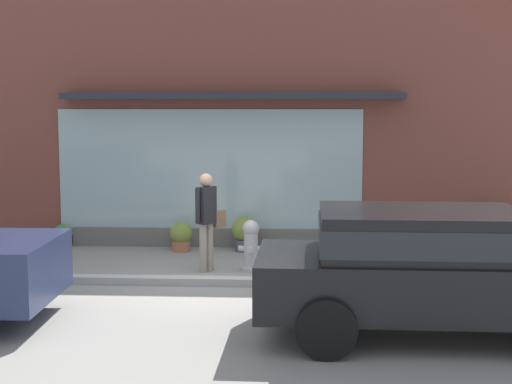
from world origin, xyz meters
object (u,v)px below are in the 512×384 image
(potted_plant_by_entrance, at_px, (244,232))
(potted_plant_window_right, at_px, (390,238))
(potted_plant_window_left, at_px, (181,236))
(potted_plant_near_hydrant, at_px, (62,235))
(fire_hydrant, at_px, (251,245))
(pedestrian_with_handbag, at_px, (207,215))
(potted_plant_low_front, at_px, (493,226))
(parked_car_black, at_px, (430,264))

(potted_plant_by_entrance, xyz_separation_m, potted_plant_window_right, (2.72, -0.13, -0.06))
(potted_plant_window_left, height_order, potted_plant_near_hydrant, potted_plant_window_left)
(fire_hydrant, relative_size, potted_plant_window_right, 1.46)
(fire_hydrant, height_order, potted_plant_window_left, fire_hydrant)
(pedestrian_with_handbag, bearing_deg, potted_plant_window_right, -24.26)
(potted_plant_low_front, distance_m, potted_plant_window_left, 5.85)
(pedestrian_with_handbag, distance_m, potted_plant_by_entrance, 1.94)
(fire_hydrant, relative_size, potted_plant_near_hydrant, 1.94)
(pedestrian_with_handbag, height_order, potted_plant_by_entrance, pedestrian_with_handbag)
(potted_plant_by_entrance, bearing_deg, potted_plant_window_right, -2.71)
(potted_plant_window_right, bearing_deg, pedestrian_with_handbag, -152.71)
(potted_plant_by_entrance, distance_m, potted_plant_near_hydrant, 3.62)
(parked_car_black, bearing_deg, potted_plant_window_right, 89.39)
(parked_car_black, height_order, potted_plant_by_entrance, parked_car_black)
(potted_plant_window_left, bearing_deg, parked_car_black, -53.20)
(potted_plant_window_left, height_order, potted_plant_window_right, potted_plant_window_right)
(fire_hydrant, bearing_deg, pedestrian_with_handbag, -172.51)
(potted_plant_low_front, bearing_deg, potted_plant_by_entrance, -179.61)
(potted_plant_low_front, bearing_deg, potted_plant_window_left, -178.85)
(fire_hydrant, xyz_separation_m, pedestrian_with_handbag, (-0.72, -0.09, 0.51))
(pedestrian_with_handbag, bearing_deg, parked_car_black, -99.21)
(potted_plant_window_left, bearing_deg, potted_plant_window_right, -0.62)
(parked_car_black, distance_m, potted_plant_low_front, 5.60)
(fire_hydrant, distance_m, potted_plant_near_hydrant, 4.32)
(parked_car_black, relative_size, potted_plant_near_hydrant, 9.75)
(parked_car_black, xyz_separation_m, potted_plant_window_left, (-3.80, 5.08, -0.59))
(potted_plant_low_front, relative_size, potted_plant_near_hydrant, 2.07)
(potted_plant_by_entrance, relative_size, potted_plant_window_right, 1.14)
(fire_hydrant, bearing_deg, potted_plant_window_right, 32.08)
(potted_plant_window_left, xyz_separation_m, potted_plant_window_right, (3.92, -0.04, 0.01))
(pedestrian_with_handbag, bearing_deg, fire_hydrant, -44.06)
(potted_plant_near_hydrant, bearing_deg, fire_hydrant, -27.05)
(parked_car_black, xyz_separation_m, potted_plant_window_right, (0.12, 5.04, -0.58))
(parked_car_black, height_order, potted_plant_window_right, parked_car_black)
(potted_plant_low_front, bearing_deg, parked_car_black, -111.42)
(fire_hydrant, height_order, potted_plant_by_entrance, fire_hydrant)
(potted_plant_window_right, bearing_deg, potted_plant_window_left, 179.38)
(pedestrian_with_handbag, distance_m, potted_plant_low_front, 5.45)
(pedestrian_with_handbag, relative_size, potted_plant_window_right, 2.80)
(parked_car_black, bearing_deg, potted_plant_near_hydrant, 139.52)
(parked_car_black, height_order, potted_plant_low_front, parked_car_black)
(parked_car_black, xyz_separation_m, potted_plant_near_hydrant, (-6.21, 5.44, -0.66))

